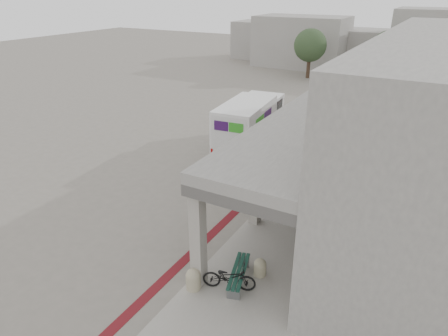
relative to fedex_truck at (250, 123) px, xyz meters
The scene contains 13 objects.
ground 8.01m from the fedex_truck, 78.05° to the right, with size 120.00×120.00×0.00m, color #6C665D.
bike_lane_stripe 6.45m from the fedex_truck, 65.23° to the right, with size 0.35×40.00×0.01m, color #5D1218.
sidewalk 9.65m from the fedex_truck, 53.82° to the right, with size 4.40×28.00×0.12m, color gray.
transit_building 9.23m from the fedex_truck, 20.69° to the right, with size 7.60×17.00×7.00m.
distant_backdrop 28.24m from the fedex_truck, 92.47° to the left, with size 28.00×10.00×6.50m.
tree_left 20.65m from the fedex_truck, 99.43° to the left, with size 3.20×3.20×4.80m.
tree_mid 22.66m from the fedex_truck, 80.76° to the left, with size 3.20×3.20×4.80m.
fedex_truck is the anchor object (origin of this frame).
bench 11.67m from the fedex_truck, 65.66° to the right, with size 0.90×1.88×0.43m.
bollard_near 12.15m from the fedex_truck, 72.07° to the right, with size 0.46×0.46×0.69m.
bollard_far 11.30m from the fedex_truck, 62.32° to the right, with size 0.39×0.39×0.59m.
utility_cabinet 10.32m from the fedex_truck, 49.89° to the right, with size 0.48×0.64×1.07m, color slate.
bicycle_black 12.00m from the fedex_truck, 66.96° to the right, with size 0.57×1.62×0.85m, color black.
Camera 1 is at (7.60, -11.70, 8.51)m, focal length 32.00 mm.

